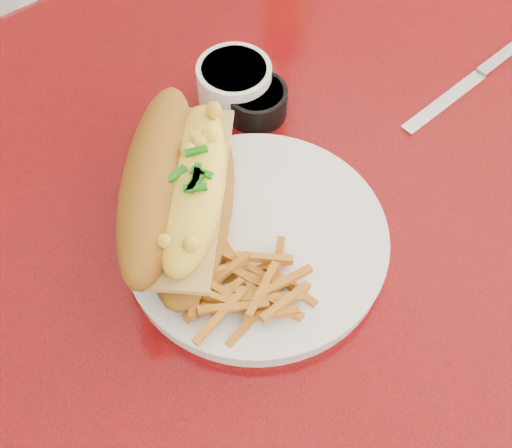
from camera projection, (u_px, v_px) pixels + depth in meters
ground at (259, 409)px, 1.40m from camera, size 8.00×8.00×0.00m
diner_table at (261, 247)px, 0.90m from camera, size 1.23×0.83×0.77m
booth_bench_far at (35, 67)px, 1.52m from camera, size 1.20×0.51×0.90m
dinner_plate at (256, 241)px, 0.70m from camera, size 0.31×0.31×0.02m
mac_hoagie at (179, 191)px, 0.67m from camera, size 0.24×0.25×0.10m
fries_pile at (247, 288)px, 0.65m from camera, size 0.10×0.09×0.03m
fork at (290, 196)px, 0.72m from camera, size 0.08×0.13×0.00m
gravy_ramekin at (234, 82)px, 0.80m from camera, size 0.11×0.11×0.05m
sauce_cup_right at (257, 100)px, 0.79m from camera, size 0.09×0.09×0.03m
knife at (475, 78)px, 0.83m from camera, size 0.21×0.03×0.01m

